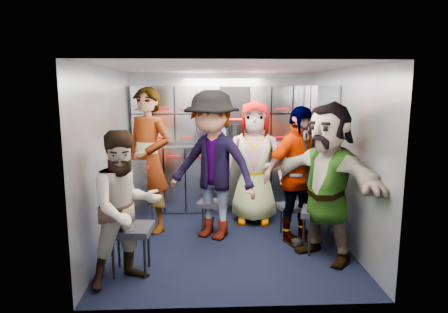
{
  "coord_description": "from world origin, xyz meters",
  "views": [
    {
      "loc": [
        -0.25,
        -4.68,
        1.89
      ],
      "look_at": [
        -0.03,
        0.35,
        1.0
      ],
      "focal_mm": 32.0,
      "sensor_mm": 36.0,
      "label": 1
    }
  ],
  "objects_px": {
    "attendant_arc_a": "(126,208)",
    "attendant_arc_d": "(297,175)",
    "jump_seat_near_right": "(321,214)",
    "attendant_arc_e": "(327,182)",
    "attendant_arc_b": "(212,166)",
    "jump_seat_mid_right": "(293,208)",
    "jump_seat_near_left": "(131,232)",
    "attendant_standing": "(148,160)",
    "attendant_arc_c": "(254,163)",
    "jump_seat_mid_left": "(212,205)",
    "jump_seat_center": "(252,189)"
  },
  "relations": [
    {
      "from": "attendant_standing",
      "to": "attendant_arc_a",
      "type": "bearing_deg",
      "value": -58.3
    },
    {
      "from": "jump_seat_near_right",
      "to": "attendant_arc_c",
      "type": "relative_size",
      "value": 0.31
    },
    {
      "from": "attendant_standing",
      "to": "attendant_arc_b",
      "type": "distance_m",
      "value": 0.88
    },
    {
      "from": "jump_seat_near_right",
      "to": "attendant_arc_a",
      "type": "height_order",
      "value": "attendant_arc_a"
    },
    {
      "from": "attendant_standing",
      "to": "attendant_arc_e",
      "type": "xyz_separation_m",
      "value": [
        2.07,
        -0.97,
        -0.07
      ]
    },
    {
      "from": "attendant_arc_d",
      "to": "attendant_arc_e",
      "type": "height_order",
      "value": "attendant_arc_e"
    },
    {
      "from": "jump_seat_near_right",
      "to": "jump_seat_mid_right",
      "type": "bearing_deg",
      "value": 113.8
    },
    {
      "from": "jump_seat_mid_left",
      "to": "attendant_arc_e",
      "type": "xyz_separation_m",
      "value": [
        1.23,
        -0.86,
        0.5
      ]
    },
    {
      "from": "attendant_arc_d",
      "to": "jump_seat_mid_left",
      "type": "bearing_deg",
      "value": 132.03
    },
    {
      "from": "jump_seat_mid_left",
      "to": "jump_seat_center",
      "type": "distance_m",
      "value": 0.83
    },
    {
      "from": "jump_seat_near_right",
      "to": "jump_seat_mid_left",
      "type": "bearing_deg",
      "value": 151.23
    },
    {
      "from": "jump_seat_mid_right",
      "to": "attendant_arc_e",
      "type": "distance_m",
      "value": 0.86
    },
    {
      "from": "jump_seat_near_left",
      "to": "attendant_standing",
      "type": "relative_size",
      "value": 0.27
    },
    {
      "from": "jump_seat_mid_right",
      "to": "jump_seat_mid_left",
      "type": "bearing_deg",
      "value": 169.22
    },
    {
      "from": "jump_seat_center",
      "to": "attendant_arc_d",
      "type": "bearing_deg",
      "value": -65.54
    },
    {
      "from": "attendant_arc_c",
      "to": "attendant_arc_e",
      "type": "distance_m",
      "value": 1.41
    },
    {
      "from": "jump_seat_near_left",
      "to": "attendant_arc_a",
      "type": "relative_size",
      "value": 0.33
    },
    {
      "from": "attendant_arc_c",
      "to": "jump_seat_center",
      "type": "bearing_deg",
      "value": 97.86
    },
    {
      "from": "attendant_arc_b",
      "to": "attendant_arc_e",
      "type": "height_order",
      "value": "attendant_arc_b"
    },
    {
      "from": "attendant_arc_a",
      "to": "attendant_arc_b",
      "type": "height_order",
      "value": "attendant_arc_b"
    },
    {
      "from": "attendant_standing",
      "to": "attendant_arc_a",
      "type": "distance_m",
      "value": 1.45
    },
    {
      "from": "attendant_arc_a",
      "to": "attendant_arc_e",
      "type": "height_order",
      "value": "attendant_arc_e"
    },
    {
      "from": "jump_seat_mid_left",
      "to": "attendant_arc_a",
      "type": "relative_size",
      "value": 0.29
    },
    {
      "from": "jump_seat_mid_right",
      "to": "jump_seat_near_right",
      "type": "xyz_separation_m",
      "value": [
        0.21,
        -0.48,
        0.08
      ]
    },
    {
      "from": "attendant_arc_c",
      "to": "jump_seat_near_left",
      "type": "bearing_deg",
      "value": -125.14
    },
    {
      "from": "jump_seat_mid_right",
      "to": "attendant_arc_c",
      "type": "relative_size",
      "value": 0.25
    },
    {
      "from": "jump_seat_mid_right",
      "to": "jump_seat_near_right",
      "type": "distance_m",
      "value": 0.53
    },
    {
      "from": "jump_seat_near_left",
      "to": "jump_seat_mid_right",
      "type": "xyz_separation_m",
      "value": [
        1.87,
        0.95,
        -0.08
      ]
    },
    {
      "from": "jump_seat_near_left",
      "to": "attendant_arc_e",
      "type": "bearing_deg",
      "value": 7.91
    },
    {
      "from": "attendant_standing",
      "to": "jump_seat_mid_left",
      "type": "bearing_deg",
      "value": 24.69
    },
    {
      "from": "jump_seat_center",
      "to": "attendant_arc_d",
      "type": "distance_m",
      "value": 1.12
    },
    {
      "from": "attendant_arc_a",
      "to": "attendant_arc_d",
      "type": "distance_m",
      "value": 2.1
    },
    {
      "from": "attendant_arc_e",
      "to": "attendant_standing",
      "type": "bearing_deg",
      "value": -150.44
    },
    {
      "from": "jump_seat_mid_right",
      "to": "jump_seat_near_right",
      "type": "height_order",
      "value": "jump_seat_near_right"
    },
    {
      "from": "attendant_standing",
      "to": "attendant_arc_b",
      "type": "xyz_separation_m",
      "value": [
        0.83,
        -0.29,
        -0.02
      ]
    },
    {
      "from": "attendant_arc_c",
      "to": "attendant_arc_e",
      "type": "bearing_deg",
      "value": -54.89
    },
    {
      "from": "jump_seat_near_left",
      "to": "jump_seat_center",
      "type": "bearing_deg",
      "value": 50.14
    },
    {
      "from": "jump_seat_center",
      "to": "attendant_arc_d",
      "type": "relative_size",
      "value": 0.29
    },
    {
      "from": "jump_seat_near_right",
      "to": "attendant_arc_e",
      "type": "xyz_separation_m",
      "value": [
        -0.0,
        -0.18,
        0.43
      ]
    },
    {
      "from": "jump_seat_near_right",
      "to": "attendant_arc_e",
      "type": "relative_size",
      "value": 0.3
    },
    {
      "from": "attendant_arc_d",
      "to": "jump_seat_mid_right",
      "type": "bearing_deg",
      "value": 62.16
    },
    {
      "from": "jump_seat_mid_left",
      "to": "jump_seat_near_right",
      "type": "distance_m",
      "value": 1.41
    },
    {
      "from": "jump_seat_center",
      "to": "attendant_arc_a",
      "type": "distance_m",
      "value": 2.4
    },
    {
      "from": "jump_seat_near_right",
      "to": "attendant_arc_a",
      "type": "distance_m",
      "value": 2.2
    },
    {
      "from": "jump_seat_mid_left",
      "to": "jump_seat_mid_right",
      "type": "height_order",
      "value": "jump_seat_mid_left"
    },
    {
      "from": "attendant_arc_b",
      "to": "jump_seat_mid_right",
      "type": "bearing_deg",
      "value": 30.41
    },
    {
      "from": "jump_seat_near_left",
      "to": "jump_seat_mid_left",
      "type": "xyz_separation_m",
      "value": [
        0.84,
        1.15,
        -0.08
      ]
    },
    {
      "from": "jump_seat_mid_left",
      "to": "jump_seat_mid_right",
      "type": "distance_m",
      "value": 1.04
    },
    {
      "from": "jump_seat_near_left",
      "to": "attendant_arc_a",
      "type": "distance_m",
      "value": 0.35
    },
    {
      "from": "jump_seat_mid_right",
      "to": "attendant_arc_a",
      "type": "relative_size",
      "value": 0.28
    }
  ]
}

